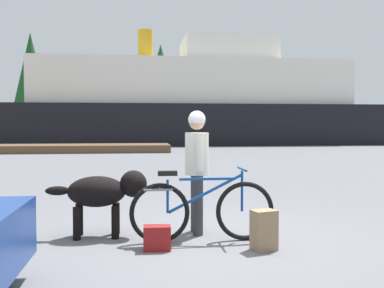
{
  "coord_description": "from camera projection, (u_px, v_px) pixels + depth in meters",
  "views": [
    {
      "loc": [
        -0.83,
        -5.72,
        1.49
      ],
      "look_at": [
        0.02,
        0.97,
        1.19
      ],
      "focal_mm": 42.17,
      "sensor_mm": 36.0,
      "label": 1
    }
  ],
  "objects": [
    {
      "name": "dog",
      "position": [
        104.0,
        192.0,
        5.95
      ],
      "size": [
        1.32,
        0.48,
        0.88
      ],
      "color": "black",
      "rests_on": "ground_plane"
    },
    {
      "name": "person_cyclist",
      "position": [
        197.0,
        160.0,
        6.11
      ],
      "size": [
        0.32,
        0.53,
        1.67
      ],
      "color": "#333338",
      "rests_on": "ground_plane"
    },
    {
      "name": "dock_pier",
      "position": [
        0.0,
        149.0,
        23.42
      ],
      "size": [
        17.61,
        2.73,
        0.4
      ],
      "primitive_type": "cube",
      "color": "brown",
      "rests_on": "ground_plane"
    },
    {
      "name": "ground_plane",
      "position": [
        200.0,
        239.0,
        5.84
      ],
      "size": [
        160.0,
        160.0,
        0.0
      ],
      "primitive_type": "plane",
      "color": "slate"
    },
    {
      "name": "pine_tree_far_right",
      "position": [
        257.0,
        77.0,
        50.59
      ],
      "size": [
        3.16,
        3.16,
        10.76
      ],
      "color": "#4C331E",
      "rests_on": "ground_plane"
    },
    {
      "name": "handbag_pannier",
      "position": [
        157.0,
        238.0,
        5.32
      ],
      "size": [
        0.33,
        0.19,
        0.29
      ],
      "primitive_type": "cube",
      "rotation": [
        0.0,
        0.0,
        -0.03
      ],
      "color": "maroon",
      "rests_on": "ground_plane"
    },
    {
      "name": "ferry_boat",
      "position": [
        192.0,
        105.0,
        34.14
      ],
      "size": [
        28.2,
        8.63,
        8.46
      ],
      "color": "black",
      "rests_on": "ground_plane"
    },
    {
      "name": "bicycle",
      "position": [
        202.0,
        210.0,
        5.7
      ],
      "size": [
        1.85,
        0.44,
        0.93
      ],
      "color": "black",
      "rests_on": "ground_plane"
    },
    {
      "name": "backpack",
      "position": [
        264.0,
        230.0,
        5.33
      ],
      "size": [
        0.32,
        0.27,
        0.48
      ],
      "primitive_type": "cube",
      "rotation": [
        0.0,
        0.0,
        0.27
      ],
      "color": "#8C7251",
      "rests_on": "ground_plane"
    },
    {
      "name": "pine_tree_mid_back",
      "position": [
        225.0,
        71.0,
        53.24
      ],
      "size": [
        3.37,
        3.37,
        12.31
      ],
      "color": "#4C331E",
      "rests_on": "ground_plane"
    },
    {
      "name": "pine_tree_far_left",
      "position": [
        31.0,
        75.0,
        49.0
      ],
      "size": [
        4.18,
        4.18,
        11.45
      ],
      "color": "#4C331E",
      "rests_on": "ground_plane"
    },
    {
      "name": "pine_tree_center",
      "position": [
        161.0,
        77.0,
        47.36
      ],
      "size": [
        3.8,
        3.8,
        9.85
      ],
      "color": "#4C331E",
      "rests_on": "ground_plane"
    }
  ]
}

